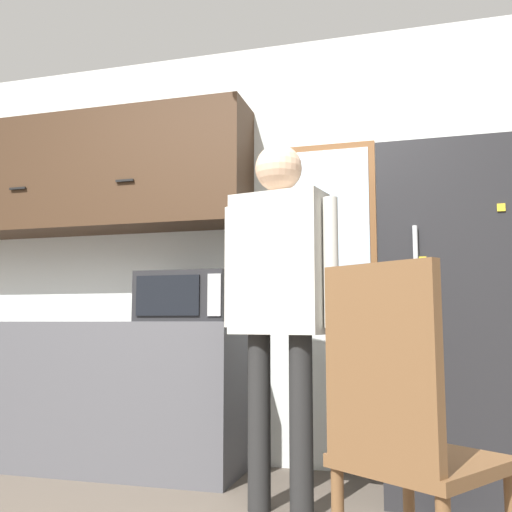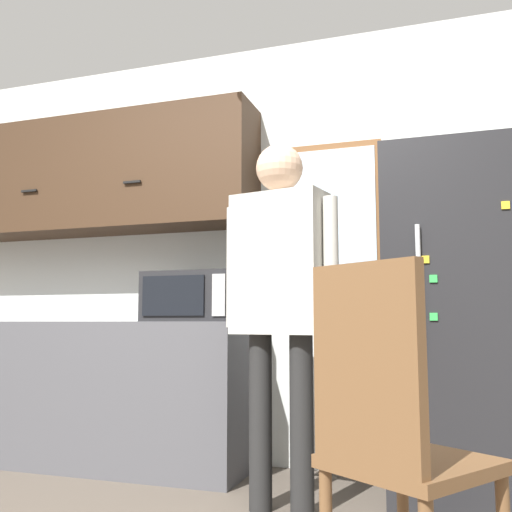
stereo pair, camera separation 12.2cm
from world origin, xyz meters
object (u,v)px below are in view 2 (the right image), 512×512
object	(u,v)px
microwave	(195,297)
chair	(391,429)
refrigerator	(468,320)
person	(280,281)

from	to	relation	value
microwave	chair	world-z (taller)	microwave
microwave	refrigerator	bearing A→B (deg)	-1.18
microwave	person	distance (m)	0.86
microwave	refrigerator	xyz separation A→B (m)	(1.54, -0.03, -0.14)
person	microwave	bearing A→B (deg)	154.22
microwave	person	size ratio (longest dim) A/B	0.32
person	chair	xyz separation A→B (m)	(0.58, -0.87, -0.51)
microwave	chair	xyz separation A→B (m)	(1.27, -1.39, -0.46)
chair	person	bearing A→B (deg)	-21.82
person	refrigerator	xyz separation A→B (m)	(0.86, 0.49, -0.19)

